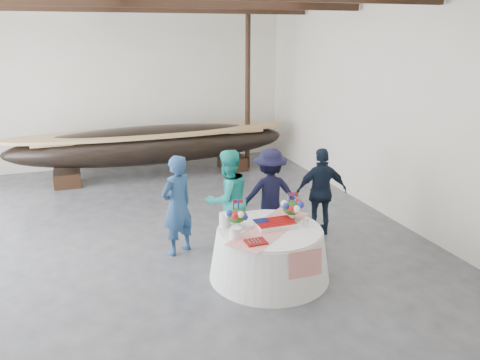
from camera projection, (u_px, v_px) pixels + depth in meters
name	position (u px, v px, depth m)	size (l,w,h in m)	color
floor	(151.00, 250.00, 8.38)	(10.00, 12.00, 0.01)	#3D3D42
wall_back	(112.00, 87.00, 13.09)	(10.00, 0.02, 4.50)	silver
wall_front	(319.00, 348.00, 2.30)	(10.00, 0.02, 4.50)	silver
wall_right	(396.00, 110.00, 9.28)	(0.02, 12.00, 4.50)	silver
pavilion_structure	(129.00, 15.00, 7.86)	(9.80, 11.76, 4.50)	black
longboat_display	(153.00, 145.00, 12.38)	(7.37, 1.47, 1.38)	black
banquet_table	(269.00, 252.00, 7.39)	(1.91, 1.91, 0.82)	silver
tabletop_items	(263.00, 217.00, 7.34)	(1.72, 1.54, 0.40)	red
guest_woman_blue	(177.00, 205.00, 8.04)	(0.65, 0.42, 1.77)	navy
guest_woman_teal	(228.00, 199.00, 8.28)	(0.88, 0.68, 1.80)	#21AFA3
guest_man_left	(270.00, 194.00, 8.69)	(1.11, 0.64, 1.72)	black
guest_man_right	(321.00, 192.00, 8.83)	(0.99, 0.41, 1.69)	black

